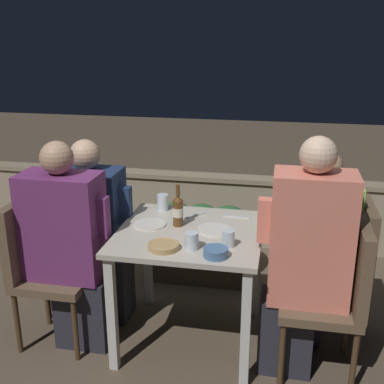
% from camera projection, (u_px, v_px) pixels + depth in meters
% --- Properties ---
extents(ground_plane, '(16.00, 16.00, 0.00)m').
position_uv_depth(ground_plane, '(190.00, 338.00, 3.05)').
color(ground_plane, brown).
extents(parapet_wall, '(9.00, 0.18, 0.63)m').
position_uv_depth(parapet_wall, '(223.00, 209.00, 4.37)').
color(parapet_wall, gray).
rests_on(parapet_wall, ground_plane).
extents(dining_table, '(0.84, 0.82, 0.74)m').
position_uv_depth(dining_table, '(190.00, 248.00, 2.85)').
color(dining_table, '#BCB2A3').
rests_on(dining_table, ground_plane).
extents(planter_hedge, '(0.77, 0.47, 0.59)m').
position_uv_depth(planter_hedge, '(200.00, 237.00, 3.73)').
color(planter_hedge, brown).
rests_on(planter_hedge, ground_plane).
extents(chair_left_near, '(0.44, 0.43, 0.91)m').
position_uv_depth(chair_left_near, '(40.00, 259.00, 2.91)').
color(chair_left_near, brown).
rests_on(chair_left_near, ground_plane).
extents(person_purple_stripe, '(0.52, 0.26, 1.28)m').
position_uv_depth(person_purple_stripe, '(70.00, 247.00, 2.85)').
color(person_purple_stripe, '#282833').
rests_on(person_purple_stripe, ground_plane).
extents(chair_left_far, '(0.44, 0.43, 0.91)m').
position_uv_depth(chair_left_far, '(67.00, 239.00, 3.19)').
color(chair_left_far, brown).
rests_on(chair_left_far, ground_plane).
extents(person_navy_jumper, '(0.50, 0.26, 1.22)m').
position_uv_depth(person_navy_jumper, '(95.00, 232.00, 3.13)').
color(person_navy_jumper, '#282833').
rests_on(person_navy_jumper, ground_plane).
extents(chair_right_near, '(0.44, 0.43, 0.91)m').
position_uv_depth(chair_right_near, '(340.00, 287.00, 2.59)').
color(chair_right_near, brown).
rests_on(chair_right_near, ground_plane).
extents(person_coral_top, '(0.50, 0.26, 1.36)m').
position_uv_depth(person_coral_top, '(304.00, 260.00, 2.58)').
color(person_coral_top, '#282833').
rests_on(person_coral_top, ground_plane).
extents(chair_right_far, '(0.44, 0.43, 0.91)m').
position_uv_depth(chair_right_far, '(347.00, 262.00, 2.87)').
color(chair_right_far, brown).
rests_on(chair_right_far, ground_plane).
extents(person_green_blouse, '(0.50, 0.26, 1.22)m').
position_uv_depth(person_green_blouse, '(313.00, 249.00, 2.88)').
color(person_green_blouse, '#282833').
rests_on(person_green_blouse, ground_plane).
extents(beer_bottle, '(0.06, 0.06, 0.26)m').
position_uv_depth(beer_bottle, '(178.00, 210.00, 2.86)').
color(beer_bottle, brown).
rests_on(beer_bottle, dining_table).
extents(plate_0, '(0.20, 0.20, 0.01)m').
position_uv_depth(plate_0, '(150.00, 224.00, 2.90)').
color(plate_0, silver).
rests_on(plate_0, dining_table).
extents(plate_1, '(0.20, 0.20, 0.01)m').
position_uv_depth(plate_1, '(214.00, 229.00, 2.83)').
color(plate_1, silver).
rests_on(plate_1, dining_table).
extents(bowl_0, '(0.13, 0.13, 0.05)m').
position_uv_depth(bowl_0, '(216.00, 252.00, 2.48)').
color(bowl_0, '#4C709E').
rests_on(bowl_0, dining_table).
extents(bowl_1, '(0.17, 0.17, 0.03)m').
position_uv_depth(bowl_1, '(164.00, 246.00, 2.58)').
color(bowl_1, tan).
rests_on(bowl_1, dining_table).
extents(glass_cup_0, '(0.07, 0.07, 0.11)m').
position_uv_depth(glass_cup_0, '(163.00, 202.00, 3.13)').
color(glass_cup_0, silver).
rests_on(glass_cup_0, dining_table).
extents(glass_cup_1, '(0.07, 0.07, 0.09)m').
position_uv_depth(glass_cup_1, '(228.00, 238.00, 2.60)').
color(glass_cup_1, silver).
rests_on(glass_cup_1, dining_table).
extents(glass_cup_2, '(0.07, 0.07, 0.10)m').
position_uv_depth(glass_cup_2, '(192.00, 241.00, 2.57)').
color(glass_cup_2, silver).
rests_on(glass_cup_2, dining_table).
extents(fork_0, '(0.17, 0.03, 0.01)m').
position_uv_depth(fork_0, '(236.00, 217.00, 3.02)').
color(fork_0, silver).
rests_on(fork_0, dining_table).
extents(fork_1, '(0.13, 0.13, 0.01)m').
position_uv_depth(fork_1, '(195.00, 215.00, 3.04)').
color(fork_1, silver).
rests_on(fork_1, dining_table).
extents(potted_plant, '(0.41, 0.41, 0.77)m').
position_uv_depth(potted_plant, '(82.00, 214.00, 3.83)').
color(potted_plant, brown).
rests_on(potted_plant, ground_plane).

